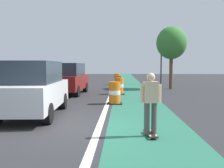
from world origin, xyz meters
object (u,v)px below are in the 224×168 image
parked_suv_second (69,78)px  traffic_barrel_back (118,82)px  traffic_barrel_mid (119,86)px  street_tree_sidewalk (171,43)px  parked_suv_nearest (34,88)px  traffic_barrel_front (115,93)px  skateboarder_on_lane (151,102)px  traffic_barrel_far (117,79)px  traffic_light_corner (161,49)px

parked_suv_second → traffic_barrel_back: parked_suv_second is taller
traffic_barrel_mid → street_tree_sidewalk: 6.53m
parked_suv_nearest → traffic_barrel_front: parked_suv_nearest is taller
traffic_barrel_front → parked_suv_second: bearing=127.0°
traffic_barrel_front → street_tree_sidewalk: bearing=62.0°
skateboarder_on_lane → traffic_barrel_mid: skateboarder_on_lane is taller
traffic_barrel_mid → traffic_barrel_far: 8.22m
traffic_barrel_back → traffic_light_corner: traffic_light_corner is taller
parked_suv_second → traffic_barrel_far: 8.83m
skateboarder_on_lane → traffic_barrel_mid: (-0.91, 9.84, -0.38)m
traffic_barrel_front → traffic_light_corner: size_ratio=0.21×
traffic_barrel_back → traffic_barrel_far: bearing=91.8°
skateboarder_on_lane → parked_suv_nearest: (-4.05, 2.66, 0.12)m
street_tree_sidewalk → traffic_barrel_front: bearing=-118.0°
traffic_barrel_front → street_tree_sidewalk: 9.74m
parked_suv_second → traffic_light_corner: (7.47, 9.19, 2.47)m
traffic_light_corner → street_tree_sidewalk: 5.18m
skateboarder_on_lane → traffic_barrel_mid: bearing=95.3°
traffic_barrel_mid → skateboarder_on_lane: bearing=-84.7°
parked_suv_nearest → traffic_barrel_mid: bearing=66.4°
skateboarder_on_lane → traffic_barrel_front: skateboarder_on_lane is taller
traffic_barrel_back → street_tree_sidewalk: 5.32m
skateboarder_on_lane → traffic_barrel_front: bearing=101.0°
traffic_light_corner → street_tree_sidewalk: traffic_light_corner is taller
traffic_barrel_front → skateboarder_on_lane: bearing=-79.0°
parked_suv_second → traffic_barrel_mid: (3.30, 0.07, -0.50)m
parked_suv_nearest → traffic_light_corner: (7.31, 16.29, 2.47)m
parked_suv_nearest → traffic_barrel_mid: 7.85m
traffic_barrel_front → traffic_barrel_back: size_ratio=1.00×
parked_suv_nearest → street_tree_sidewalk: street_tree_sidewalk is taller
parked_suv_nearest → parked_suv_second: (-0.16, 7.11, 0.00)m
traffic_barrel_mid → traffic_barrel_far: same height
traffic_barrel_mid → street_tree_sidewalk: size_ratio=0.22×
traffic_barrel_front → street_tree_sidewalk: size_ratio=0.22×
parked_suv_second → street_tree_sidewalk: (7.44, 4.01, 2.63)m
parked_suv_nearest → traffic_barrel_back: size_ratio=4.31×
traffic_light_corner → traffic_barrel_far: bearing=-168.5°
traffic_barrel_far → street_tree_sidewalk: bearing=-44.1°
traffic_barrel_far → parked_suv_nearest: bearing=-100.6°
parked_suv_nearest → street_tree_sidewalk: size_ratio=0.94×
parked_suv_second → skateboarder_on_lane: bearing=-66.7°
traffic_barrel_far → street_tree_sidewalk: street_tree_sidewalk is taller
traffic_barrel_front → parked_suv_nearest: bearing=-134.8°
traffic_barrel_back → traffic_barrel_far: 3.96m
traffic_barrel_front → traffic_barrel_far: same height
traffic_barrel_mid → traffic_light_corner: size_ratio=0.21×
parked_suv_nearest → traffic_barrel_front: 4.22m
parked_suv_nearest → parked_suv_second: size_ratio=1.01×
parked_suv_nearest → parked_suv_second: same height
street_tree_sidewalk → skateboarder_on_lane: bearing=-103.2°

